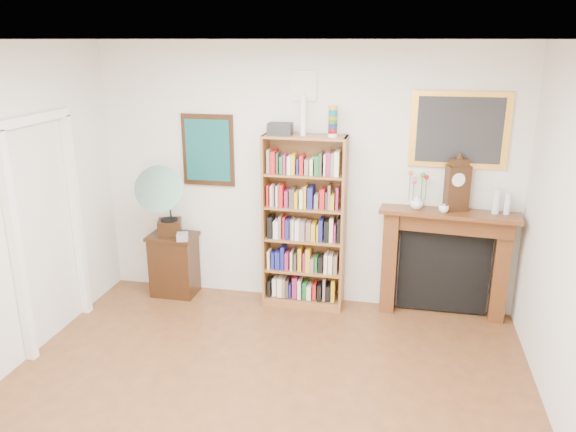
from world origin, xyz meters
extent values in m
cube|color=white|center=(0.00, 0.00, 2.80)|extent=(4.50, 5.00, 0.01)
cube|color=silver|center=(0.00, 2.50, 1.40)|extent=(4.50, 0.01, 2.80)
cube|color=white|center=(-2.21, 0.73, 1.05)|extent=(0.08, 0.08, 2.10)
cube|color=white|center=(-2.21, 1.67, 1.05)|extent=(0.08, 0.08, 2.10)
cube|color=white|center=(-2.21, 1.20, 2.13)|extent=(0.08, 1.02, 0.08)
cube|color=black|center=(-1.05, 2.48, 1.65)|extent=(0.58, 0.03, 0.78)
cube|color=#104E50|center=(-1.05, 2.46, 1.65)|extent=(0.50, 0.01, 0.67)
cube|color=white|center=(0.00, 2.48, 2.35)|extent=(0.26, 0.03, 0.30)
cube|color=silver|center=(0.00, 2.46, 2.35)|extent=(0.22, 0.01, 0.26)
cube|color=gold|center=(1.55, 2.48, 1.95)|extent=(0.95, 0.03, 0.75)
cube|color=#262628|center=(1.55, 2.46, 1.95)|extent=(0.82, 0.01, 0.65)
cube|color=brown|center=(-0.37, 2.33, 0.94)|extent=(0.03, 0.30, 1.87)
cube|color=brown|center=(0.46, 2.33, 0.94)|extent=(0.03, 0.30, 1.87)
cube|color=brown|center=(0.04, 2.33, 1.86)|extent=(0.86, 0.31, 0.03)
cube|color=brown|center=(0.04, 2.33, 0.04)|extent=(0.86, 0.31, 0.08)
cube|color=brown|center=(0.04, 2.47, 0.94)|extent=(0.86, 0.03, 1.87)
cube|color=brown|center=(0.04, 2.33, 0.40)|extent=(0.81, 0.29, 0.02)
cube|color=brown|center=(0.04, 2.33, 0.76)|extent=(0.81, 0.29, 0.02)
cube|color=brown|center=(0.04, 2.33, 1.11)|extent=(0.81, 0.29, 0.02)
cube|color=brown|center=(0.04, 2.33, 1.47)|extent=(0.81, 0.29, 0.02)
cube|color=black|center=(-1.44, 2.29, 0.36)|extent=(0.53, 0.39, 0.72)
cube|color=#462210|center=(0.96, 2.38, 0.56)|extent=(0.17, 0.22, 1.12)
cube|color=#462210|center=(2.07, 2.38, 0.56)|extent=(0.17, 0.22, 1.12)
cube|color=#462210|center=(1.52, 2.38, 1.02)|extent=(1.28, 0.32, 0.18)
cube|color=#462210|center=(1.52, 2.34, 1.14)|extent=(1.39, 0.45, 0.04)
cube|color=black|center=(1.52, 2.44, 0.47)|extent=(0.92, 0.09, 0.89)
cube|color=black|center=(-1.49, 2.34, 0.79)|extent=(0.32, 0.32, 0.16)
cylinder|color=black|center=(-1.49, 2.34, 0.88)|extent=(0.25, 0.25, 0.01)
cone|color=#31473A|center=(-1.49, 2.18, 1.22)|extent=(0.68, 0.76, 0.65)
cube|color=#A7A7B3|center=(-1.26, 2.14, 0.76)|extent=(0.15, 0.15, 0.08)
cube|color=black|center=(1.57, 2.39, 1.38)|extent=(0.26, 0.19, 0.46)
cylinder|color=white|center=(1.57, 2.32, 1.49)|extent=(0.13, 0.06, 0.13)
cube|color=black|center=(1.57, 2.39, 1.64)|extent=(0.19, 0.15, 0.08)
imported|color=white|center=(1.19, 2.37, 1.23)|extent=(0.16, 0.16, 0.14)
imported|color=white|center=(1.45, 2.29, 1.20)|extent=(0.12, 0.12, 0.08)
cylinder|color=silver|center=(1.95, 2.36, 1.28)|extent=(0.07, 0.07, 0.24)
cylinder|color=silver|center=(2.06, 2.36, 1.26)|extent=(0.06, 0.06, 0.20)
camera|label=1|loc=(1.01, -3.23, 2.80)|focal=35.00mm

